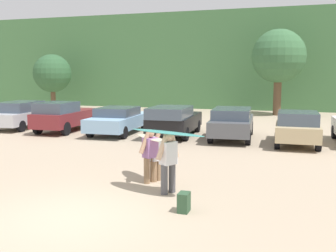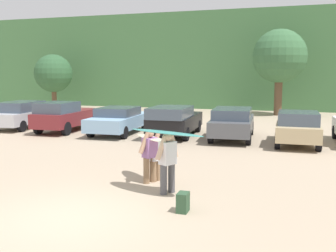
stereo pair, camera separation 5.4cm
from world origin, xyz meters
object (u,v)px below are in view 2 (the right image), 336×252
at_px(surfboard_cream, 151,138).
at_px(parked_car_sky_blue, 119,120).
at_px(parked_car_black, 174,120).
at_px(parked_car_maroon, 64,116).
at_px(parked_car_dark_gray, 232,122).
at_px(person_companion, 150,153).
at_px(person_adult, 168,159).
at_px(parked_car_silver, 24,114).
at_px(backpack_dropped, 183,202).
at_px(surfboard_teal, 166,133).
at_px(parked_car_tan, 298,127).
at_px(person_child, 155,157).

bearing_deg(surfboard_cream, parked_car_sky_blue, -14.62).
bearing_deg(surfboard_cream, parked_car_black, -33.08).
relative_size(parked_car_maroon, parked_car_sky_blue, 0.92).
bearing_deg(parked_car_maroon, surfboard_cream, -136.84).
bearing_deg(parked_car_dark_gray, person_companion, 168.62).
distance_m(parked_car_maroon, person_adult, 12.40).
distance_m(parked_car_silver, person_adult, 15.01).
distance_m(parked_car_silver, parked_car_dark_gray, 12.02).
height_order(parked_car_maroon, backpack_dropped, parked_car_maroon).
bearing_deg(surfboard_teal, parked_car_dark_gray, -72.99).
relative_size(parked_car_silver, parked_car_tan, 1.20).
relative_size(person_companion, backpack_dropped, 3.45).
height_order(person_adult, backpack_dropped, person_adult).
bearing_deg(parked_car_maroon, person_adult, -137.57).
relative_size(parked_car_black, parked_car_tan, 1.16).
xyz_separation_m(parked_car_dark_gray, surfboard_cream, (-1.15, -8.05, 0.46)).
bearing_deg(person_child, person_companion, 94.57).
height_order(parked_car_sky_blue, surfboard_teal, surfboard_teal).
bearing_deg(parked_car_silver, parked_car_maroon, -103.56).
bearing_deg(surfboard_cream, backpack_dropped, 169.75).
relative_size(parked_car_black, person_adult, 2.85).
relative_size(parked_car_silver, surfboard_teal, 2.05).
relative_size(person_adult, person_companion, 1.05).
bearing_deg(parked_car_dark_gray, person_adult, 174.25).
xyz_separation_m(person_child, person_companion, (-0.09, -0.19, 0.15)).
bearing_deg(backpack_dropped, person_child, 123.33).
bearing_deg(backpack_dropped, person_adult, 121.74).
bearing_deg(parked_car_tan, person_child, 150.68).
relative_size(parked_car_sky_blue, parked_car_dark_gray, 1.04).
relative_size(parked_car_maroon, person_companion, 2.85).
height_order(person_child, backpack_dropped, person_child).
distance_m(parked_car_black, surfboard_teal, 9.54).
bearing_deg(backpack_dropped, surfboard_teal, 124.66).
distance_m(parked_car_black, person_adult, 9.40).
distance_m(parked_car_tan, person_child, 8.38).
relative_size(parked_car_tan, surfboard_teal, 1.71).
bearing_deg(person_companion, surfboard_cream, -49.05).
bearing_deg(surfboard_cream, person_child, -158.69).
bearing_deg(backpack_dropped, parked_car_black, 107.97).
height_order(parked_car_tan, surfboard_cream, parked_car_tan).
bearing_deg(person_child, parked_car_black, -47.46).
xyz_separation_m(parked_car_maroon, parked_car_sky_blue, (3.13, 0.19, -0.11)).
xyz_separation_m(parked_car_dark_gray, surfboard_teal, (-0.31, -9.23, 0.82)).
relative_size(person_adult, person_child, 1.27).
distance_m(person_adult, person_companion, 1.14).
distance_m(parked_car_dark_gray, backpack_dropped, 10.38).
xyz_separation_m(parked_car_sky_blue, backpack_dropped, (6.33, -10.27, -0.51)).
bearing_deg(parked_car_black, parked_car_tan, -98.86).
bearing_deg(surfboard_cream, parked_car_dark_gray, -53.37).
distance_m(person_adult, surfboard_cream, 1.40).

